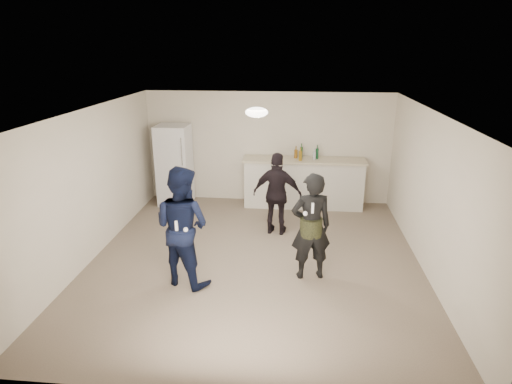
# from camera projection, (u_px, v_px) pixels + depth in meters

# --- Properties ---
(floor) EXTENTS (6.00, 6.00, 0.00)m
(floor) POSITION_uv_depth(u_px,v_px,m) (255.00, 260.00, 7.26)
(floor) COLOR #6B5B4C
(floor) RESTS_ON ground
(ceiling) EXTENTS (6.00, 6.00, 0.00)m
(ceiling) POSITION_uv_depth(u_px,v_px,m) (255.00, 112.00, 6.45)
(ceiling) COLOR silver
(ceiling) RESTS_ON wall_back
(wall_back) EXTENTS (6.00, 0.00, 6.00)m
(wall_back) POSITION_uv_depth(u_px,v_px,m) (268.00, 148.00, 9.68)
(wall_back) COLOR beige
(wall_back) RESTS_ON floor
(wall_front) EXTENTS (6.00, 0.00, 6.00)m
(wall_front) POSITION_uv_depth(u_px,v_px,m) (223.00, 292.00, 4.03)
(wall_front) COLOR beige
(wall_front) RESTS_ON floor
(wall_left) EXTENTS (0.00, 6.00, 6.00)m
(wall_left) POSITION_uv_depth(u_px,v_px,m) (91.00, 185.00, 7.11)
(wall_left) COLOR beige
(wall_left) RESTS_ON floor
(wall_right) EXTENTS (0.00, 6.00, 6.00)m
(wall_right) POSITION_uv_depth(u_px,v_px,m) (432.00, 196.00, 6.61)
(wall_right) COLOR beige
(wall_right) RESTS_ON floor
(counter) EXTENTS (2.60, 0.56, 1.05)m
(counter) POSITION_uv_depth(u_px,v_px,m) (303.00, 184.00, 9.53)
(counter) COLOR beige
(counter) RESTS_ON floor
(counter_top) EXTENTS (2.68, 0.64, 0.04)m
(counter_top) POSITION_uv_depth(u_px,v_px,m) (304.00, 160.00, 9.35)
(counter_top) COLOR beige
(counter_top) RESTS_ON counter
(fridge) EXTENTS (0.70, 0.70, 1.80)m
(fridge) POSITION_uv_depth(u_px,v_px,m) (175.00, 165.00, 9.61)
(fridge) COLOR white
(fridge) RESTS_ON floor
(fridge_handle) EXTENTS (0.02, 0.02, 0.60)m
(fridge_handle) POSITION_uv_depth(u_px,v_px,m) (182.00, 152.00, 9.10)
(fridge_handle) COLOR silver
(fridge_handle) RESTS_ON fridge
(ceiling_dome) EXTENTS (0.36, 0.36, 0.16)m
(ceiling_dome) POSITION_uv_depth(u_px,v_px,m) (257.00, 112.00, 6.75)
(ceiling_dome) COLOR white
(ceiling_dome) RESTS_ON ceiling
(shaker) EXTENTS (0.08, 0.08, 0.17)m
(shaker) POSITION_uv_depth(u_px,v_px,m) (277.00, 156.00, 9.24)
(shaker) COLOR silver
(shaker) RESTS_ON counter_top
(man) EXTENTS (1.09, 0.98, 1.84)m
(man) POSITION_uv_depth(u_px,v_px,m) (182.00, 226.00, 6.32)
(man) COLOR #0D1639
(man) RESTS_ON floor
(woman) EXTENTS (0.69, 0.53, 1.70)m
(woman) POSITION_uv_depth(u_px,v_px,m) (311.00, 227.00, 6.47)
(woman) COLOR black
(woman) RESTS_ON floor
(camo_shorts) EXTENTS (0.34, 0.34, 0.28)m
(camo_shorts) POSITION_uv_depth(u_px,v_px,m) (311.00, 227.00, 6.47)
(camo_shorts) COLOR #2F3417
(camo_shorts) RESTS_ON woman
(spectator) EXTENTS (0.98, 0.52, 1.59)m
(spectator) POSITION_uv_depth(u_px,v_px,m) (277.00, 194.00, 8.05)
(spectator) COLOR black
(spectator) RESTS_ON floor
(remote_man) EXTENTS (0.04, 0.04, 0.15)m
(remote_man) POSITION_uv_depth(u_px,v_px,m) (177.00, 226.00, 6.01)
(remote_man) COLOR white
(remote_man) RESTS_ON man
(nunchuk_man) EXTENTS (0.07, 0.07, 0.07)m
(nunchuk_man) POSITION_uv_depth(u_px,v_px,m) (186.00, 230.00, 6.05)
(nunchuk_man) COLOR white
(nunchuk_man) RESTS_ON man
(remote_woman) EXTENTS (0.04, 0.04, 0.15)m
(remote_woman) POSITION_uv_depth(u_px,v_px,m) (313.00, 208.00, 6.10)
(remote_woman) COLOR white
(remote_woman) RESTS_ON woman
(nunchuk_woman) EXTENTS (0.07, 0.07, 0.07)m
(nunchuk_woman) POSITION_uv_depth(u_px,v_px,m) (305.00, 214.00, 6.17)
(nunchuk_woman) COLOR silver
(nunchuk_woman) RESTS_ON woman
(bottle_cluster) EXTENTS (0.53, 0.35, 0.24)m
(bottle_cluster) POSITION_uv_depth(u_px,v_px,m) (305.00, 154.00, 9.34)
(bottle_cluster) COLOR brown
(bottle_cluster) RESTS_ON counter_top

